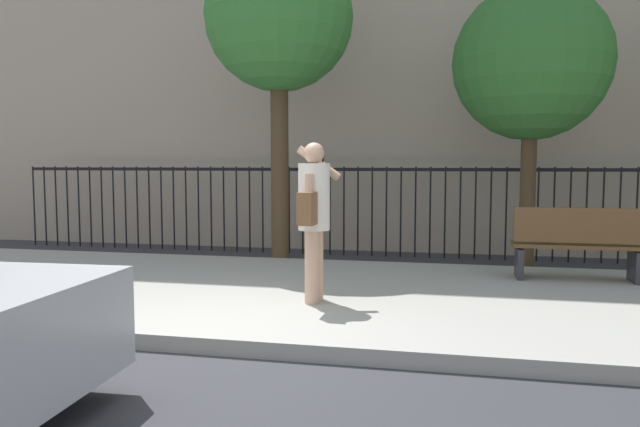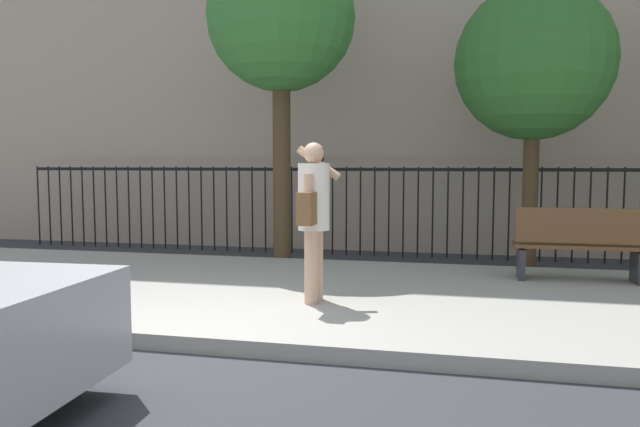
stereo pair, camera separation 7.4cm
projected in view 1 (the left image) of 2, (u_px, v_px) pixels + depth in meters
The scene contains 7 objects.
ground_plane at pixel (183, 354), 5.22m from camera, with size 60.00×60.00×0.00m, color #333338.
sidewalk at pixel (261, 292), 7.36m from camera, with size 28.00×4.40×0.15m, color #9E9B93.
iron_fence at pixel (323, 199), 10.89m from camera, with size 12.03×0.04×1.60m.
pedestrian_on_phone at pixel (313, 210), 6.44m from camera, with size 0.50×0.66×1.73m.
street_bench at pixel (578, 242), 7.65m from camera, with size 1.60×0.45×0.95m.
street_tree_near at pixel (531, 64), 8.83m from camera, with size 2.29×2.29×4.29m.
street_tree_far at pixel (279, 19), 9.41m from camera, with size 2.34×2.34×5.13m.
Camera 1 is at (2.25, -4.73, 1.65)m, focal length 33.71 mm.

